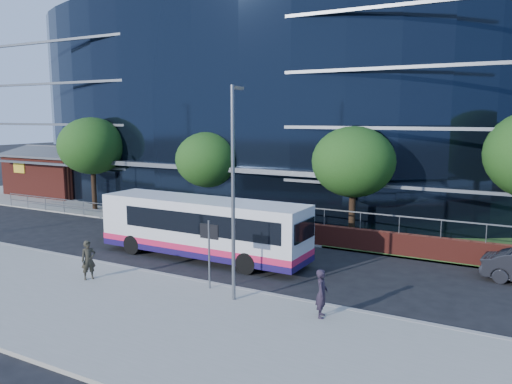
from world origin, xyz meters
The scene contains 17 objects.
ground centered at (0.00, 0.00, 0.00)m, with size 200.00×200.00×0.00m, color black.
pavement_near centered at (0.00, -5.00, 0.07)m, with size 80.00×8.00×0.15m, color gray.
kerb centered at (0.00, -1.00, 0.08)m, with size 80.00×0.25×0.16m, color gray.
yellow_line_outer centered at (0.00, -0.80, 0.01)m, with size 80.00×0.08×0.01m, color gold.
yellow_line_inner centered at (0.00, -0.65, 0.01)m, with size 80.00×0.08×0.01m, color gold.
far_forecourt centered at (-6.00, 11.00, 0.05)m, with size 50.00×8.00×0.10m, color gray.
glass_office centered at (-4.00, 20.85, 8.00)m, with size 44.00×23.10×16.00m.
brick_pavilion centered at (-22.00, 13.50, 1.94)m, with size 8.60×6.66×4.40m.
guard_railings centered at (-8.00, 7.00, 0.82)m, with size 24.00×0.05×1.10m.
street_sign centered at (4.50, -1.59, 2.15)m, with size 0.85×0.09×2.80m.
tree_far_a centered at (-13.00, 9.00, 4.86)m, with size 4.95×4.95×6.98m.
tree_far_b centered at (-3.00, 9.50, 4.21)m, with size 4.29×4.29×6.05m.
tree_far_c centered at (7.00, 9.00, 4.54)m, with size 4.62×4.62×6.51m.
streetlight_east centered at (6.00, -2.17, 4.44)m, with size 0.15×0.77×8.00m.
city_bus centered at (1.58, 2.28, 1.59)m, with size 11.10×2.66×2.99m.
pedestrian centered at (9.53, -2.17, 1.00)m, with size 0.62×0.41×1.70m, color black.
pedestrian_b centered at (-0.67, -3.10, 0.99)m, with size 0.61×0.40×1.68m, color #2C291F.
Camera 1 is at (15.40, -17.70, 7.03)m, focal length 35.00 mm.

